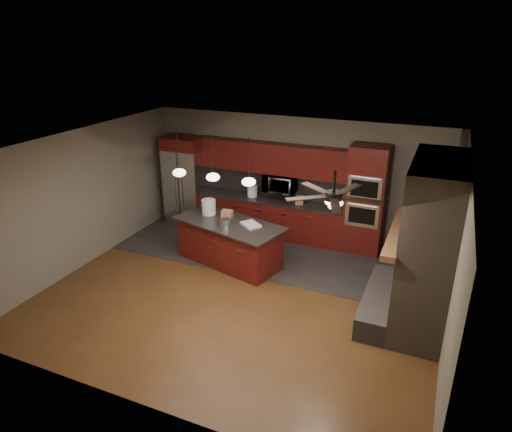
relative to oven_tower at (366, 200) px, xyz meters
The scene contains 22 objects.
ground 3.40m from the oven_tower, 122.27° to the right, with size 7.00×7.00×0.00m, color brown.
ceiling 3.57m from the oven_tower, 122.27° to the right, with size 7.00×6.00×0.02m, color white.
back_wall 1.74m from the oven_tower, 169.75° to the left, with size 7.00×0.02×2.80m, color #655F50.
right_wall 3.25m from the oven_tower, 56.24° to the right, with size 0.02×6.00×2.80m, color #655F50.
left_wall 5.86m from the oven_tower, 152.62° to the right, with size 0.02×6.00×2.80m, color #655F50.
slate_tile_patch 2.26m from the oven_tower, 152.30° to the right, with size 7.00×2.40×0.01m, color #2E2B29.
fireplace_column 2.66m from the oven_tower, 59.73° to the right, with size 1.30×2.10×2.80m.
back_cabinetry 2.20m from the oven_tower, behind, with size 3.59×0.64×2.20m.
oven_tower is the anchor object (origin of this frame).
microwave 1.98m from the oven_tower, behind, with size 0.73×0.41×0.50m, color silver.
refrigerator 4.42m from the oven_tower, behind, with size 0.95×0.75×2.20m.
kitchen_island 3.05m from the oven_tower, 145.55° to the right, with size 2.48×1.58×0.92m.
white_bucket 3.36m from the oven_tower, 154.94° to the right, with size 0.30×0.30×0.32m, color silver.
paint_can 3.06m from the oven_tower, 143.01° to the right, with size 0.21×0.21×0.14m, color silver.
paint_tray 2.57m from the oven_tower, 140.15° to the right, with size 0.41×0.29×0.04m, color silver.
cardboard_box 2.97m from the oven_tower, 151.48° to the right, with size 0.23×0.16×0.14m, color #A27053.
counter_bucket 2.66m from the oven_tower, behind, with size 0.23×0.23×0.27m, color white.
counter_box 1.48m from the oven_tower, behind, with size 0.17×0.13×0.19m, color #956E4D.
pendant_left 3.97m from the oven_tower, 149.26° to the right, with size 0.26×0.26×0.92m.
pendant_center 3.37m from the oven_tower, 142.53° to the right, with size 0.26×0.26×0.92m.
pendant_right 2.83m from the oven_tower, 132.87° to the right, with size 0.26×0.26×0.92m.
ceiling_fan 3.72m from the oven_tower, 88.36° to the right, with size 1.27×1.33×0.41m.
Camera 1 is at (3.14, -6.65, 4.56)m, focal length 32.00 mm.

